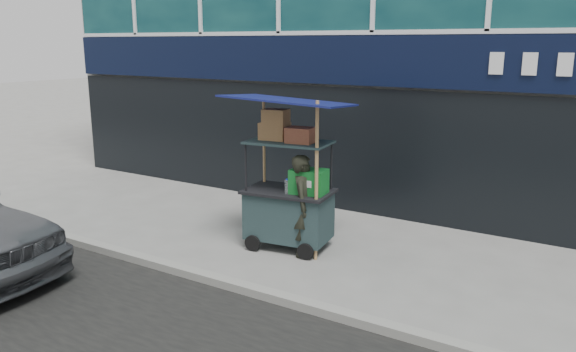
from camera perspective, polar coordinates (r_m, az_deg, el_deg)
The scene contains 4 objects.
ground at distance 7.81m, azimuth -4.09°, elevation -11.02°, with size 80.00×80.00×0.00m, color slate.
curb at distance 7.64m, azimuth -5.00°, elevation -11.13°, with size 80.00×0.18×0.12m, color gray.
vendor_cart at distance 8.87m, azimuth 0.18°, elevation -2.01°, with size 1.99×1.53×2.47m.
vendor_man at distance 8.62m, azimuth 1.60°, elevation -3.00°, with size 0.58×0.38×1.58m, color black.
Camera 1 is at (4.23, -5.72, 3.23)m, focal length 35.00 mm.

